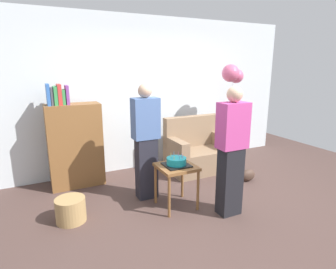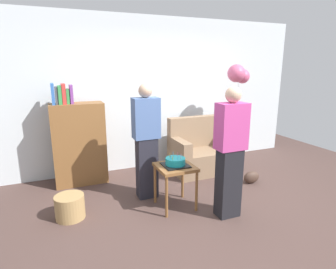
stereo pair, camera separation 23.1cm
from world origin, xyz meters
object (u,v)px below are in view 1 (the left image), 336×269
side_table (176,172)px  birthday_cake (176,162)px  bookshelf (75,144)px  person_blowing_candles (146,142)px  handbag (248,175)px  balloon_bunch (233,74)px  wicker_basket (71,210)px  person_holding_cake (231,152)px  couch (197,152)px

side_table → birthday_cake: 0.14m
bookshelf → side_table: size_ratio=2.74×
person_blowing_candles → handbag: 1.87m
birthday_cake → balloon_bunch: balloon_bunch is taller
wicker_basket → person_holding_cake: bearing=-20.4°
bookshelf → person_blowing_candles: size_ratio=0.99×
balloon_bunch → couch: bearing=177.6°
side_table → wicker_basket: 1.40m
bookshelf → person_blowing_candles: bearing=-46.5°
couch → handbag: 0.98m
couch → person_blowing_candles: 1.47m
birthday_cake → person_blowing_candles: size_ratio=0.20×
side_table → birthday_cake: bearing=52.6°
wicker_basket → balloon_bunch: (3.01, 0.79, 1.55)m
couch → wicker_basket: bearing=-160.5°
person_blowing_candles → balloon_bunch: (1.92, 0.59, 0.87)m
person_holding_cake → balloon_bunch: bearing=-111.6°
bookshelf → wicker_basket: bookshelf is taller
side_table → wicker_basket: (-1.33, 0.24, -0.35)m
person_holding_cake → birthday_cake: bearing=-24.8°
person_holding_cake → balloon_bunch: 2.07m
couch → handbag: bearing=-60.4°
bookshelf → wicker_basket: size_ratio=4.47×
bookshelf → person_holding_cake: bearing=-47.8°
side_table → birthday_cake: size_ratio=1.83×
couch → person_blowing_candles: (-1.24, -0.62, 0.49)m
side_table → handbag: 1.53m
couch → birthday_cake: (-0.99, -1.06, 0.30)m
bookshelf → balloon_bunch: (2.76, -0.29, 1.02)m
person_holding_cake → wicker_basket: size_ratio=4.53×
couch → person_holding_cake: person_holding_cake is taller
wicker_basket → bookshelf: bearing=77.2°
person_holding_cake → balloon_bunch: (1.15, 1.48, 0.87)m
side_table → handbag: bearing=9.1°
side_table → birthday_cake: birthday_cake is taller
birthday_cake → person_blowing_candles: 0.54m
bookshelf → wicker_basket: bearing=-102.8°
couch → wicker_basket: (-2.32, -0.82, -0.19)m
bookshelf → handbag: bookshelf is taller
couch → bookshelf: (-2.07, 0.26, 0.34)m
bookshelf → birthday_cake: 1.71m
birthday_cake → person_holding_cake: 0.72m
couch → handbag: (0.47, -0.82, -0.24)m
side_table → handbag: size_ratio=2.10×
couch → side_table: 1.46m
person_blowing_candles → couch: bearing=18.5°
couch → bookshelf: 2.12m
person_holding_cake → handbag: size_ratio=5.82×
person_blowing_candles → wicker_basket: size_ratio=4.53×
side_table → balloon_bunch: balloon_bunch is taller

